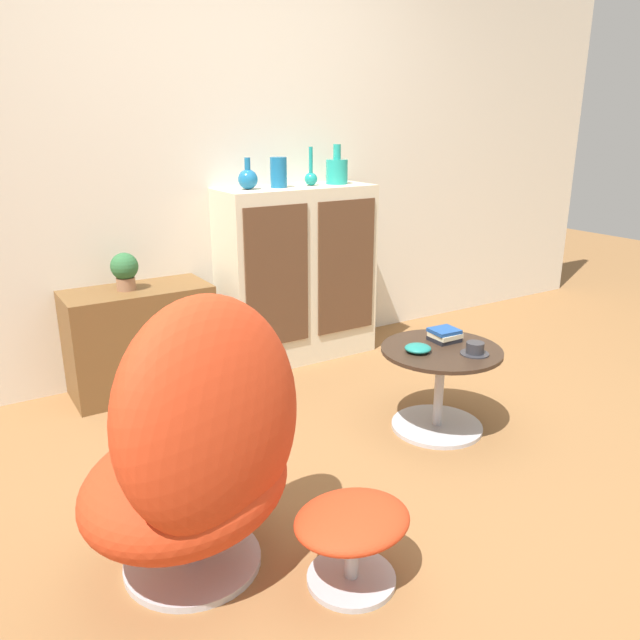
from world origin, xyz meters
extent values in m
plane|color=olive|center=(0.00, 0.00, 0.00)|extent=(12.00, 12.00, 0.00)
cube|color=silver|center=(0.00, 1.72, 1.30)|extent=(6.40, 0.06, 2.60)
cube|color=beige|center=(0.41, 1.51, 0.53)|extent=(0.94, 0.36, 1.06)
cube|color=brown|center=(0.17, 1.32, 0.58)|extent=(0.40, 0.01, 0.80)
cube|color=brown|center=(0.65, 1.32, 0.58)|extent=(0.40, 0.01, 0.80)
cube|color=brown|center=(-0.57, 1.51, 0.29)|extent=(0.76, 0.36, 0.58)
cylinder|color=beige|center=(-0.57, 1.32, 0.24)|extent=(0.22, 0.01, 0.22)
cylinder|color=#B7B7BC|center=(-0.87, 0.00, 0.01)|extent=(0.46, 0.46, 0.02)
cylinder|color=#B7B7BC|center=(-0.87, 0.00, 0.08)|extent=(0.06, 0.06, 0.12)
ellipsoid|color=red|center=(-0.87, 0.00, 0.31)|extent=(0.91, 0.85, 0.34)
ellipsoid|color=red|center=(-0.82, -0.12, 0.60)|extent=(0.84, 0.71, 0.76)
cylinder|color=#B7B7BC|center=(-0.47, -0.35, 0.01)|extent=(0.29, 0.29, 0.02)
cylinder|color=#B7B7BC|center=(-0.47, -0.35, 0.10)|extent=(0.04, 0.04, 0.16)
ellipsoid|color=red|center=(-0.47, -0.35, 0.23)|extent=(0.38, 0.33, 0.09)
cylinder|color=#B7B7BC|center=(0.49, 0.30, 0.01)|extent=(0.44, 0.44, 0.02)
cylinder|color=#B7B7BC|center=(0.49, 0.30, 0.21)|extent=(0.04, 0.04, 0.37)
cylinder|color=#332319|center=(0.49, 0.30, 0.40)|extent=(0.56, 0.56, 0.02)
ellipsoid|color=#196699|center=(0.10, 1.51, 1.11)|extent=(0.11, 0.11, 0.11)
cylinder|color=#196699|center=(0.10, 1.51, 1.19)|extent=(0.03, 0.03, 0.07)
cylinder|color=#196699|center=(0.30, 1.51, 1.14)|extent=(0.10, 0.10, 0.17)
ellipsoid|color=teal|center=(0.51, 1.51, 1.09)|extent=(0.08, 0.08, 0.08)
cylinder|color=teal|center=(0.51, 1.51, 1.20)|extent=(0.02, 0.02, 0.15)
cylinder|color=teal|center=(0.70, 1.51, 1.13)|extent=(0.13, 0.13, 0.14)
cylinder|color=teal|center=(0.70, 1.51, 1.24)|extent=(0.05, 0.05, 0.09)
cylinder|color=#996B4C|center=(-0.62, 1.51, 0.61)|extent=(0.10, 0.10, 0.07)
sphere|color=#2D6638|center=(-0.62, 1.51, 0.70)|extent=(0.14, 0.14, 0.14)
cylinder|color=#2D2D33|center=(0.56, 0.16, 0.41)|extent=(0.13, 0.13, 0.01)
cylinder|color=#2D2D33|center=(0.56, 0.16, 0.44)|extent=(0.08, 0.08, 0.06)
cube|color=black|center=(0.57, 0.37, 0.42)|extent=(0.13, 0.12, 0.02)
cube|color=beige|center=(0.57, 0.37, 0.44)|extent=(0.13, 0.12, 0.02)
cube|color=#1E478C|center=(0.57, 0.37, 0.46)|extent=(0.13, 0.13, 0.02)
ellipsoid|color=#1E7A70|center=(0.36, 0.32, 0.43)|extent=(0.12, 0.12, 0.04)
camera|label=1|loc=(-1.44, -1.71, 1.43)|focal=35.00mm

